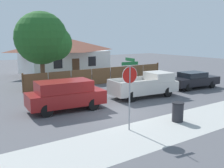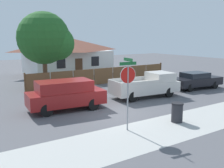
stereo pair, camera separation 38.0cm
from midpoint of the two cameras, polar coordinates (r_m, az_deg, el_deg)
The scene contains 10 objects.
ground_plane at distance 15.55m, azimuth -0.30°, elevation -6.34°, with size 80.00×80.00×0.00m, color #56565B.
sidewalk_strip at distance 12.90m, azimuth 8.95°, elevation -10.03°, with size 36.00×3.20×0.01m.
wooden_fence at distance 24.90m, azimuth -2.76°, elevation 1.77°, with size 14.87×0.12×1.60m.
house at distance 32.50m, azimuth -10.74°, elevation 6.27°, with size 10.22×6.60×4.34m.
oak_tree at distance 23.83m, azimuth -15.00°, elevation 9.39°, with size 4.81×4.58×6.60m.
red_suv at distance 16.18m, azimuth -10.76°, elevation -2.24°, with size 4.80×2.39×1.83m.
orange_pickup at distance 19.70m, azimuth 6.87°, elevation -0.26°, with size 5.31×2.54×1.77m.
parked_sedan at distance 23.75m, azimuth 16.88°, elevation 0.89°, with size 4.74×2.25×1.42m.
stop_sign at distance 12.27m, azimuth 2.99°, elevation 0.55°, with size 0.88×0.79×3.48m.
trash_bin at distance 14.31m, azimuth 13.39°, elevation -5.92°, with size 0.63×0.63×1.04m.
Camera 1 is at (-8.60, -12.16, 4.47)m, focal length 42.00 mm.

